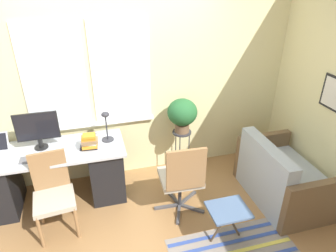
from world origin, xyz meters
TOP-DOWN VIEW (x-y plane):
  - ground_plane at (0.00, 0.00)m, footprint 14.00×14.00m
  - wall_back_with_window at (-0.02, 0.75)m, footprint 9.00×0.12m
  - wall_right_with_picture at (2.31, -0.00)m, footprint 0.08×9.00m
  - desk at (-0.93, 0.34)m, footprint 1.74×0.68m
  - monitor at (-1.02, 0.43)m, footprint 0.48×0.16m
  - keyboard at (-1.04, 0.18)m, footprint 0.36×0.12m
  - mouse at (-0.77, 0.19)m, footprint 0.04×0.07m
  - desk_lamp at (-0.24, 0.40)m, footprint 0.15×0.15m
  - book_stack at (-0.47, 0.26)m, footprint 0.22×0.15m
  - desk_chair_wooden at (-0.90, -0.13)m, footprint 0.46×0.47m
  - office_chair_swivel at (0.51, -0.26)m, footprint 0.60×0.62m
  - couch_loveseat at (1.79, -0.36)m, footprint 0.77×1.17m
  - plant_stand at (0.74, 0.47)m, footprint 0.26×0.26m
  - potted_plant at (0.74, 0.47)m, footprint 0.39×0.39m
  - floor_rug_striped at (0.87, -0.94)m, footprint 1.33×0.57m
  - folding_stool at (0.85, -0.80)m, footprint 0.41×0.35m

SIDE VIEW (x-z plane):
  - ground_plane at x=0.00m, z-range 0.00..0.00m
  - floor_rug_striped at x=0.87m, z-range 0.00..0.01m
  - couch_loveseat at x=1.79m, z-range -0.12..0.69m
  - folding_stool at x=0.85m, z-range 0.17..0.60m
  - desk at x=-0.93m, z-range 0.02..0.76m
  - desk_chair_wooden at x=-0.90m, z-range 0.02..0.93m
  - office_chair_swivel at x=0.51m, z-range 0.01..0.98m
  - plant_stand at x=0.74m, z-range 0.25..0.93m
  - keyboard at x=-1.04m, z-range 0.73..0.75m
  - mouse at x=-0.77m, z-range 0.73..0.77m
  - book_stack at x=-0.47m, z-range 0.73..0.92m
  - potted_plant at x=0.74m, z-range 0.72..1.18m
  - desk_lamp at x=-0.24m, z-range 0.78..1.16m
  - monitor at x=-1.02m, z-range 0.76..1.21m
  - wall_right_with_picture at x=2.31m, z-range 0.00..2.70m
  - wall_back_with_window at x=-0.02m, z-range 0.00..2.70m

